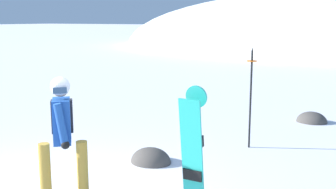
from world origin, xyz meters
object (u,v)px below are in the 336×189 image
at_px(snowboarder_main, 63,136).
at_px(rock_small, 151,162).
at_px(piste_marker_near, 251,91).
at_px(spare_snowboard, 193,151).
at_px(rock_dark, 312,122).

bearing_deg(snowboarder_main, rock_small, 85.09).
bearing_deg(piste_marker_near, snowboarder_main, -110.89).
bearing_deg(rock_small, piste_marker_near, 54.02).
distance_m(spare_snowboard, rock_small, 2.22).
bearing_deg(piste_marker_near, spare_snowboard, -84.51).
height_order(piste_marker_near, rock_small, piste_marker_near).
relative_size(piste_marker_near, rock_dark, 2.68).
height_order(spare_snowboard, rock_small, spare_snowboard).
distance_m(rock_dark, rock_small, 4.70).
bearing_deg(rock_small, spare_snowboard, -43.48).
xyz_separation_m(snowboarder_main, piste_marker_near, (1.36, 3.57, 0.18)).
bearing_deg(spare_snowboard, rock_dark, 86.37).
xyz_separation_m(spare_snowboard, rock_small, (-1.49, 1.42, -0.84)).
xyz_separation_m(snowboarder_main, spare_snowboard, (1.66, 0.51, -0.08)).
bearing_deg(rock_dark, piste_marker_near, -103.86).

